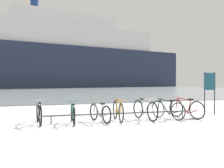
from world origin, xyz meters
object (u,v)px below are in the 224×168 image
Objects in this scene: bicycle_3 at (118,111)px; info_sign at (210,86)px; bicycle_0 at (39,113)px; bicycle_2 at (100,113)px; bicycle_4 at (145,110)px; bicycle_1 at (73,114)px; bicycle_5 at (168,110)px; ferry_ship at (70,57)px; bicycle_6 at (186,109)px.

info_sign is (4.40, 0.33, 0.90)m from bicycle_3.
bicycle_0 is 1.05× the size of bicycle_2.
bicycle_4 is at bearing -172.52° from info_sign.
bicycle_5 reaches higher than bicycle_1.
bicycle_0 is 2.12m from bicycle_2.
info_sign reaches higher than bicycle_0.
bicycle_4 reaches higher than bicycle_5.
bicycle_1 is at bearing -99.74° from ferry_ship.
bicycle_0 reaches higher than bicycle_1.
bicycle_0 is 54.26m from ferry_ship.
bicycle_3 is at bearing 174.79° from bicycle_6.
bicycle_4 is 0.03× the size of ferry_ship.
bicycle_0 is at bearing 174.49° from bicycle_2.
ferry_ship is at bearing 83.18° from bicycle_4.
bicycle_5 is at bearing -95.83° from ferry_ship.
bicycle_3 is 1.05× the size of bicycle_6.
info_sign is (5.11, 0.36, 0.94)m from bicycle_2.
ferry_ship is at bearing 82.04° from bicycle_3.
info_sign is (1.61, 0.58, 0.89)m from bicycle_6.
bicycle_1 is at bearing 178.68° from bicycle_5.
bicycle_1 is 3.69m from bicycle_5.
bicycle_4 is 3.49m from info_sign.
bicycle_1 is 0.96× the size of bicycle_3.
ferry_ship reaches higher than bicycle_3.
bicycle_4 is at bearing 175.31° from bicycle_6.
bicycle_1 is at bearing 178.32° from bicycle_6.
info_sign is at bearing 7.48° from bicycle_4.
bicycle_0 is 1.01× the size of bicycle_5.
bicycle_2 is at bearing 177.50° from bicycle_4.
bicycle_1 is 2.76m from bicycle_4.
bicycle_1 is at bearing -14.65° from bicycle_0.
bicycle_0 is 1.15m from bicycle_1.
ferry_ship is (8.12, 53.05, 6.84)m from bicycle_2.
bicycle_4 reaches higher than bicycle_2.
bicycle_6 reaches higher than bicycle_5.
bicycle_5 is at bearing -5.89° from bicycle_4.
bicycle_5 is at bearing 176.68° from bicycle_6.
info_sign is at bearing 12.45° from bicycle_5.
bicycle_1 reaches higher than bicycle_2.
bicycle_0 is 7.28m from info_sign.
bicycle_2 is 0.91× the size of bicycle_3.
bicycle_2 is 2.70m from bicycle_5.
info_sign is at bearing 1.26° from bicycle_0.
bicycle_2 is 1.77m from bicycle_4.
bicycle_1 is 54.35m from ferry_ship.
info_sign reaches higher than bicycle_5.
ferry_ship is at bearing 81.29° from bicycle_2.
bicycle_5 is at bearing -1.32° from bicycle_1.
bicycle_1 is 0.89× the size of info_sign.
bicycle_0 is 0.95× the size of bicycle_3.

